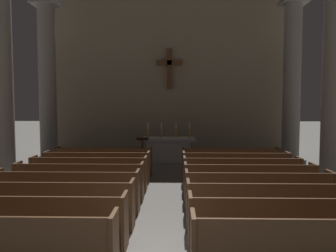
{
  "coord_description": "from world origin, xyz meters",
  "views": [
    {
      "loc": [
        0.31,
        -4.51,
        2.44
      ],
      "look_at": [
        0.0,
        8.16,
        1.56
      ],
      "focal_mm": 36.28,
      "sensor_mm": 36.0,
      "label": 1
    }
  ],
  "objects_px": {
    "pew_right_row_4": "(258,193)",
    "column_left_third": "(48,85)",
    "pew_left_row_2": "(30,221)",
    "lectern": "(142,153)",
    "pew_right_row_1": "(310,249)",
    "altar": "(169,149)",
    "pew_right_row_3": "(271,206)",
    "candlestick_outer_right": "(189,133)",
    "pew_right_row_5": "(249,182)",
    "candlestick_inner_right": "(176,133)",
    "pew_left_row_8": "(104,161)",
    "column_right_second": "(335,78)",
    "pew_right_row_8": "(231,162)",
    "pew_left_row_4": "(67,191)",
    "pew_left_row_5": "(79,181)",
    "pew_right_row_2": "(287,224)",
    "pew_right_row_7": "(236,168)",
    "pew_right_row_6": "(242,174)",
    "pew_left_row_7": "(97,167)",
    "pew_left_row_1": "(0,246)",
    "candlestick_outer_left": "(148,133)",
    "pew_left_row_3": "(51,204)",
    "candlestick_inner_left": "(161,133)",
    "pew_left_row_6": "(89,173)",
    "column_left_second": "(1,79)"
  },
  "relations": [
    {
      "from": "pew_right_row_5",
      "to": "candlestick_outer_left",
      "type": "bearing_deg",
      "value": 117.85
    },
    {
      "from": "pew_left_row_7",
      "to": "candlestick_inner_right",
      "type": "distance_m",
      "value": 4.46
    },
    {
      "from": "candlestick_outer_right",
      "to": "pew_left_row_2",
      "type": "bearing_deg",
      "value": -109.27
    },
    {
      "from": "pew_right_row_2",
      "to": "candlestick_outer_left",
      "type": "relative_size",
      "value": 5.21
    },
    {
      "from": "pew_left_row_3",
      "to": "pew_left_row_4",
      "type": "distance_m",
      "value": 0.95
    },
    {
      "from": "pew_left_row_4",
      "to": "pew_left_row_8",
      "type": "xyz_separation_m",
      "value": [
        0.0,
        3.81,
        0.0
      ]
    },
    {
      "from": "candlestick_inner_right",
      "to": "pew_right_row_3",
      "type": "bearing_deg",
      "value": -76.46
    },
    {
      "from": "pew_left_row_4",
      "to": "altar",
      "type": "distance_m",
      "value": 6.88
    },
    {
      "from": "pew_left_row_1",
      "to": "pew_left_row_7",
      "type": "bearing_deg",
      "value": 90.0
    },
    {
      "from": "pew_right_row_7",
      "to": "column_left_third",
      "type": "height_order",
      "value": "column_left_third"
    },
    {
      "from": "pew_right_row_8",
      "to": "column_left_third",
      "type": "distance_m",
      "value": 7.92
    },
    {
      "from": "pew_left_row_8",
      "to": "pew_right_row_3",
      "type": "bearing_deg",
      "value": -48.53
    },
    {
      "from": "pew_right_row_8",
      "to": "candlestick_outer_right",
      "type": "relative_size",
      "value": 5.21
    },
    {
      "from": "pew_left_row_8",
      "to": "column_right_second",
      "type": "relative_size",
      "value": 0.49
    },
    {
      "from": "pew_left_row_4",
      "to": "column_left_third",
      "type": "distance_m",
      "value": 7.43
    },
    {
      "from": "column_left_second",
      "to": "candlestick_inner_right",
      "type": "height_order",
      "value": "column_left_second"
    },
    {
      "from": "pew_right_row_1",
      "to": "column_left_third",
      "type": "bearing_deg",
      "value": 127.28
    },
    {
      "from": "column_left_third",
      "to": "candlestick_outer_left",
      "type": "bearing_deg",
      "value": 2.84
    },
    {
      "from": "candlestick_inner_left",
      "to": "candlestick_outer_right",
      "type": "height_order",
      "value": "same"
    },
    {
      "from": "pew_right_row_5",
      "to": "candlestick_outer_right",
      "type": "bearing_deg",
      "value": 102.66
    },
    {
      "from": "pew_right_row_6",
      "to": "pew_right_row_3",
      "type": "bearing_deg",
      "value": -90.0
    },
    {
      "from": "column_left_third",
      "to": "candlestick_outer_right",
      "type": "relative_size",
      "value": 10.53
    },
    {
      "from": "pew_left_row_8",
      "to": "pew_right_row_1",
      "type": "relative_size",
      "value": 1.0
    },
    {
      "from": "pew_right_row_4",
      "to": "lectern",
      "type": "height_order",
      "value": "lectern"
    },
    {
      "from": "pew_left_row_1",
      "to": "pew_right_row_6",
      "type": "height_order",
      "value": "same"
    },
    {
      "from": "pew_right_row_2",
      "to": "pew_right_row_8",
      "type": "height_order",
      "value": "same"
    },
    {
      "from": "pew_left_row_4",
      "to": "pew_left_row_8",
      "type": "relative_size",
      "value": 1.0
    },
    {
      "from": "pew_left_row_8",
      "to": "pew_right_row_8",
      "type": "height_order",
      "value": "same"
    },
    {
      "from": "pew_left_row_5",
      "to": "pew_right_row_5",
      "type": "bearing_deg",
      "value": 0.0
    },
    {
      "from": "candlestick_inner_left",
      "to": "pew_left_row_2",
      "type": "bearing_deg",
      "value": -102.06
    },
    {
      "from": "pew_right_row_3",
      "to": "column_right_second",
      "type": "xyz_separation_m",
      "value": [
        2.8,
        3.64,
        2.67
      ]
    },
    {
      "from": "altar",
      "to": "pew_left_row_2",
      "type": "bearing_deg",
      "value": -103.99
    },
    {
      "from": "pew_right_row_4",
      "to": "column_left_third",
      "type": "xyz_separation_m",
      "value": [
        -7.01,
        6.35,
        2.67
      ]
    },
    {
      "from": "pew_left_row_2",
      "to": "column_left_second",
      "type": "height_order",
      "value": "column_left_second"
    },
    {
      "from": "pew_right_row_5",
      "to": "candlestick_inner_right",
      "type": "height_order",
      "value": "candlestick_inner_right"
    },
    {
      "from": "pew_left_row_1",
      "to": "pew_left_row_6",
      "type": "xyz_separation_m",
      "value": [
        0.0,
        4.77,
        0.0
      ]
    },
    {
      "from": "pew_right_row_8",
      "to": "lectern",
      "type": "xyz_separation_m",
      "value": [
        -3.08,
        1.54,
        0.07
      ]
    },
    {
      "from": "pew_right_row_1",
      "to": "candlestick_inner_left",
      "type": "xyz_separation_m",
      "value": [
        -2.41,
        9.41,
        0.73
      ]
    },
    {
      "from": "pew_right_row_2",
      "to": "pew_left_row_3",
      "type": "bearing_deg",
      "value": 167.25
    },
    {
      "from": "pew_right_row_3",
      "to": "candlestick_outer_right",
      "type": "bearing_deg",
      "value": 99.51
    },
    {
      "from": "pew_left_row_8",
      "to": "pew_left_row_7",
      "type": "bearing_deg",
      "value": -90.0
    },
    {
      "from": "pew_right_row_4",
      "to": "pew_left_row_2",
      "type": "bearing_deg",
      "value": -155.65
    },
    {
      "from": "pew_left_row_8",
      "to": "pew_right_row_5",
      "type": "bearing_deg",
      "value": -34.18
    },
    {
      "from": "pew_left_row_5",
      "to": "pew_right_row_2",
      "type": "height_order",
      "value": "same"
    },
    {
      "from": "pew_left_row_4",
      "to": "pew_right_row_5",
      "type": "bearing_deg",
      "value": 12.75
    },
    {
      "from": "pew_right_row_5",
      "to": "candlestick_outer_left",
      "type": "distance_m",
      "value": 6.37
    },
    {
      "from": "pew_right_row_1",
      "to": "altar",
      "type": "distance_m",
      "value": 9.65
    },
    {
      "from": "candlestick_inner_right",
      "to": "pew_left_row_8",
      "type": "bearing_deg",
      "value": -131.33
    },
    {
      "from": "pew_left_row_1",
      "to": "altar",
      "type": "xyz_separation_m",
      "value": [
        2.11,
        9.41,
        0.06
      ]
    },
    {
      "from": "column_left_third",
      "to": "pew_right_row_3",
      "type": "bearing_deg",
      "value": -46.17
    }
  ]
}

